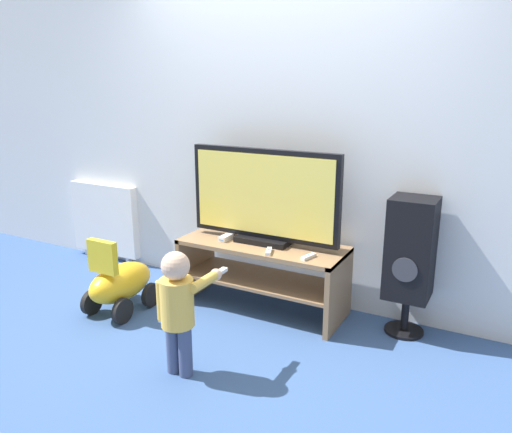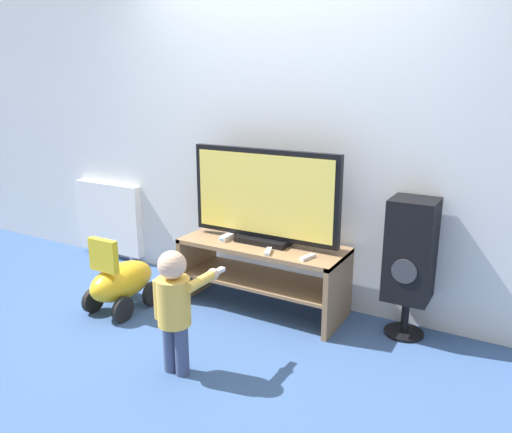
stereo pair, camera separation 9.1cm
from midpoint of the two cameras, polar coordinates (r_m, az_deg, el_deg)
The scene contains 11 objects.
ground_plane at distance 3.61m, azimuth -1.84°, elevation -11.82°, with size 16.00×16.00×0.00m, color #38568C.
wall_back at distance 3.72m, azimuth 2.36°, elevation 9.97°, with size 10.00×0.06×2.60m.
tv_stand at distance 3.66m, azimuth -0.01°, elevation -5.61°, with size 1.21×0.48×0.51m.
television at distance 3.53m, azimuth 0.16°, elevation 2.18°, with size 1.14×0.20×0.68m.
game_console at distance 3.70m, azimuth -4.01°, elevation -2.34°, with size 0.06×0.17×0.04m.
remote_primary at distance 3.32m, azimuth 5.23°, elevation -4.60°, with size 0.07×0.13×0.03m.
remote_secondary at distance 3.40m, azimuth 0.69°, elevation -4.01°, with size 0.08×0.13×0.03m.
child at distance 2.88m, azimuth -9.76°, elevation -9.72°, with size 0.28×0.43×0.75m.
speaker_tower at distance 3.37m, azimuth 16.51°, elevation -3.83°, with size 0.29×0.28×0.93m.
ride_on_toy at distance 3.81m, azimuth -15.96°, elevation -7.28°, with size 0.34×0.56×0.58m.
radiator at distance 4.89m, azimuth -17.39°, elevation -0.28°, with size 0.75×0.08×0.72m.
Camera 1 is at (1.58, -2.79, 1.65)m, focal length 35.00 mm.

